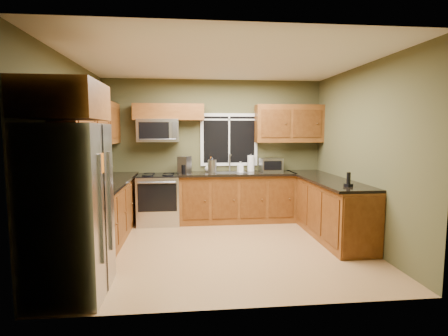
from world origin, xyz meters
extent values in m
plane|color=#9C7144|center=(0.00, 0.00, 0.00)|extent=(4.20, 4.20, 0.00)
plane|color=white|center=(0.00, 0.00, 2.70)|extent=(4.20, 4.20, 0.00)
plane|color=#484729|center=(0.00, 1.80, 1.35)|extent=(4.20, 0.00, 4.20)
plane|color=#484729|center=(0.00, -1.80, 1.35)|extent=(4.20, 0.00, 4.20)
plane|color=#484729|center=(-2.10, 0.00, 1.35)|extent=(0.00, 3.60, 3.60)
plane|color=#484729|center=(2.10, 0.00, 1.35)|extent=(0.00, 3.60, 3.60)
cube|color=white|center=(0.30, 1.79, 1.55)|extent=(1.12, 0.03, 1.02)
cube|color=black|center=(0.30, 1.78, 1.55)|extent=(1.00, 0.01, 0.90)
cube|color=white|center=(0.30, 1.77, 1.55)|extent=(0.03, 0.01, 0.90)
cube|color=white|center=(0.30, 1.77, 1.94)|extent=(1.00, 0.01, 0.03)
cube|color=brown|center=(-1.80, 0.48, 0.45)|extent=(0.60, 2.65, 0.90)
cube|color=black|center=(-1.78, 0.48, 0.92)|extent=(0.65, 2.65, 0.04)
cube|color=brown|center=(0.42, 1.50, 0.45)|extent=(2.17, 0.60, 0.90)
cube|color=black|center=(0.42, 1.48, 0.92)|extent=(2.17, 0.65, 0.04)
cube|color=brown|center=(1.80, 0.55, 0.45)|extent=(0.60, 2.50, 0.90)
cube|color=#572D0F|center=(1.80, -0.71, 0.45)|extent=(0.56, 0.02, 0.82)
cube|color=black|center=(1.78, 0.55, 0.92)|extent=(0.65, 2.50, 0.04)
cube|color=brown|center=(-1.94, 0.48, 1.86)|extent=(0.33, 2.65, 0.72)
cube|color=brown|center=(-0.85, 1.64, 2.07)|extent=(1.30, 0.33, 0.30)
cube|color=brown|center=(1.45, 1.64, 1.86)|extent=(1.30, 0.33, 0.72)
cube|color=brown|center=(-1.74, -1.30, 2.03)|extent=(0.72, 0.90, 0.38)
cube|color=#B7B7BC|center=(-1.74, -1.30, 0.90)|extent=(0.72, 0.90, 1.80)
cube|color=slate|center=(-1.37, -1.50, 0.95)|extent=(0.03, 0.04, 1.10)
cube|color=slate|center=(-1.37, -1.10, 0.95)|extent=(0.03, 0.04, 1.10)
cube|color=black|center=(-1.38, -1.30, 0.90)|extent=(0.01, 0.02, 1.78)
cube|color=orange|center=(-1.37, -1.40, 1.40)|extent=(0.01, 0.14, 0.20)
cube|color=#B7B7BC|center=(-1.05, 1.48, 0.45)|extent=(0.76, 0.65, 0.90)
cube|color=black|center=(-1.05, 1.48, 0.91)|extent=(0.76, 0.64, 0.03)
cube|color=black|center=(-1.05, 1.15, 0.55)|extent=(0.68, 0.02, 0.50)
cylinder|color=slate|center=(-1.05, 1.12, 0.82)|extent=(0.64, 0.04, 0.04)
cylinder|color=black|center=(-1.23, 1.33, 0.93)|extent=(0.20, 0.20, 0.01)
cylinder|color=black|center=(-0.87, 1.33, 0.93)|extent=(0.20, 0.20, 0.01)
cylinder|color=black|center=(-1.23, 1.61, 0.93)|extent=(0.20, 0.20, 0.01)
cylinder|color=black|center=(-0.87, 1.61, 0.93)|extent=(0.20, 0.20, 0.01)
cube|color=#B7B7BC|center=(-1.05, 1.61, 1.73)|extent=(0.76, 0.38, 0.42)
cube|color=black|center=(-1.11, 1.42, 1.73)|extent=(0.54, 0.01, 0.30)
cube|color=slate|center=(-0.74, 1.42, 1.73)|extent=(0.10, 0.01, 0.30)
cylinder|color=slate|center=(-1.05, 1.40, 1.57)|extent=(0.66, 0.02, 0.02)
cube|color=slate|center=(0.30, 1.48, 0.94)|extent=(0.60, 0.42, 0.02)
cylinder|color=#B7B7BC|center=(0.30, 1.68, 1.11)|extent=(0.03, 0.03, 0.34)
cylinder|color=#B7B7BC|center=(0.30, 1.60, 1.27)|extent=(0.03, 0.18, 0.03)
cube|color=#B7B7BC|center=(1.10, 1.60, 1.07)|extent=(0.43, 0.34, 0.26)
cube|color=black|center=(1.10, 1.44, 1.07)|extent=(0.35, 0.04, 0.17)
cube|color=slate|center=(-0.57, 1.47, 1.10)|extent=(0.27, 0.29, 0.31)
cylinder|color=black|center=(-0.57, 1.39, 1.02)|extent=(0.15, 0.15, 0.17)
cylinder|color=#B7B7BC|center=(-0.05, 1.54, 1.06)|extent=(0.21, 0.21, 0.24)
cone|color=black|center=(-0.05, 1.54, 1.20)|extent=(0.14, 0.14, 0.07)
cylinder|color=white|center=(0.72, 1.68, 1.09)|extent=(0.15, 0.15, 0.31)
cylinder|color=slate|center=(0.72, 1.68, 1.26)|extent=(0.03, 0.03, 0.04)
imported|color=orange|center=(-0.07, 1.62, 1.08)|extent=(0.13, 0.13, 0.29)
imported|color=white|center=(0.48, 1.50, 1.04)|extent=(0.11, 0.11, 0.20)
imported|color=white|center=(-0.12, 1.70, 1.02)|extent=(0.14, 0.14, 0.16)
cube|color=black|center=(1.75, -0.34, 0.96)|extent=(0.12, 0.12, 0.04)
cube|color=black|center=(1.75, -0.34, 1.06)|extent=(0.05, 0.04, 0.16)
camera|label=1|loc=(-0.51, -5.00, 1.73)|focal=28.00mm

